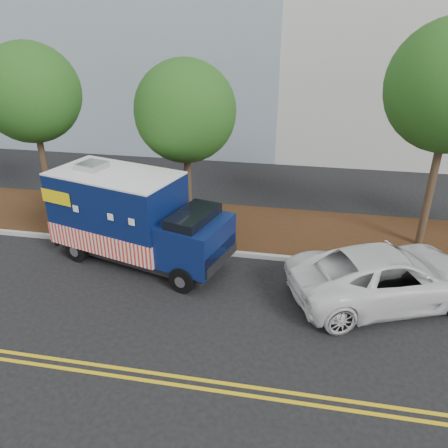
# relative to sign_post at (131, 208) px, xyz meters

# --- Properties ---
(ground) EXTENTS (120.00, 120.00, 0.00)m
(ground) POSITION_rel_sign_post_xyz_m (2.52, -2.05, -1.20)
(ground) COLOR black
(ground) RESTS_ON ground
(curb) EXTENTS (120.00, 0.18, 0.15)m
(curb) POSITION_rel_sign_post_xyz_m (2.52, -0.65, -1.12)
(curb) COLOR #9E9E99
(curb) RESTS_ON ground
(mulch_strip) EXTENTS (120.00, 4.00, 0.15)m
(mulch_strip) POSITION_rel_sign_post_xyz_m (2.52, 1.45, -1.12)
(mulch_strip) COLOR #32180D
(mulch_strip) RESTS_ON ground
(centerline_near) EXTENTS (120.00, 0.10, 0.01)m
(centerline_near) POSITION_rel_sign_post_xyz_m (2.52, -6.50, -1.19)
(centerline_near) COLOR gold
(centerline_near) RESTS_ON ground
(centerline_far) EXTENTS (120.00, 0.10, 0.01)m
(centerline_far) POSITION_rel_sign_post_xyz_m (2.52, -6.75, -1.19)
(centerline_far) COLOR gold
(centerline_far) RESTS_ON ground
(tree_a) EXTENTS (3.72, 3.72, 6.81)m
(tree_a) POSITION_rel_sign_post_xyz_m (-4.18, 1.47, 3.74)
(tree_a) COLOR #38281C
(tree_a) RESTS_ON ground
(tree_b) EXTENTS (3.68, 3.68, 6.32)m
(tree_b) POSITION_rel_sign_post_xyz_m (1.79, 1.54, 3.27)
(tree_b) COLOR #38281C
(tree_b) RESTS_ON ground
(sign_post) EXTENTS (0.06, 0.06, 2.40)m
(sign_post) POSITION_rel_sign_post_xyz_m (0.00, 0.00, 0.00)
(sign_post) COLOR #473828
(sign_post) RESTS_ON ground
(food_truck) EXTENTS (6.48, 3.78, 3.23)m
(food_truck) POSITION_rel_sign_post_xyz_m (0.65, -1.45, 0.26)
(food_truck) COLOR black
(food_truck) RESTS_ON ground
(white_car) EXTENTS (6.35, 4.62, 1.60)m
(white_car) POSITION_rel_sign_post_xyz_m (8.78, -2.37, -0.40)
(white_car) COLOR silver
(white_car) RESTS_ON ground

